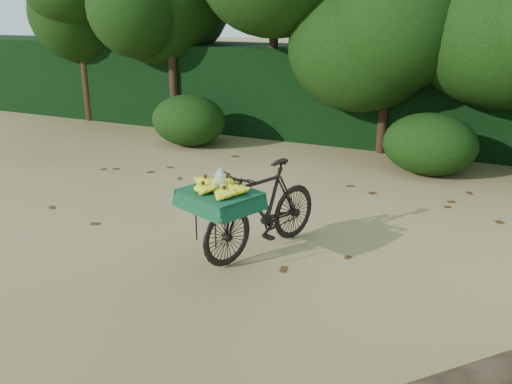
% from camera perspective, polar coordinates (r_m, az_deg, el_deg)
% --- Properties ---
extents(ground, '(80.00, 80.00, 0.00)m').
position_cam_1_polar(ground, '(5.78, -4.14, -7.62)').
color(ground, tan).
rests_on(ground, ground).
extents(vendor_bicycle, '(1.17, 1.84, 1.02)m').
position_cam_1_polar(vendor_bicycle, '(5.85, 0.50, -1.67)').
color(vendor_bicycle, black).
rests_on(vendor_bicycle, ground).
extents(hedge_backdrop, '(26.00, 1.80, 1.80)m').
position_cam_1_polar(hedge_backdrop, '(11.22, 11.84, 9.94)').
color(hedge_backdrop, black).
rests_on(hedge_backdrop, ground).
extents(tree_row, '(14.50, 2.00, 4.00)m').
position_cam_1_polar(tree_row, '(10.51, 7.59, 15.63)').
color(tree_row, black).
rests_on(tree_row, ground).
extents(bush_clumps, '(8.80, 1.70, 0.90)m').
position_cam_1_polar(bush_clumps, '(9.28, 11.67, 5.28)').
color(bush_clumps, black).
rests_on(bush_clumps, ground).
extents(leaf_litter, '(7.00, 7.30, 0.01)m').
position_cam_1_polar(leaf_litter, '(6.29, -1.25, -5.20)').
color(leaf_litter, '#452712').
rests_on(leaf_litter, ground).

